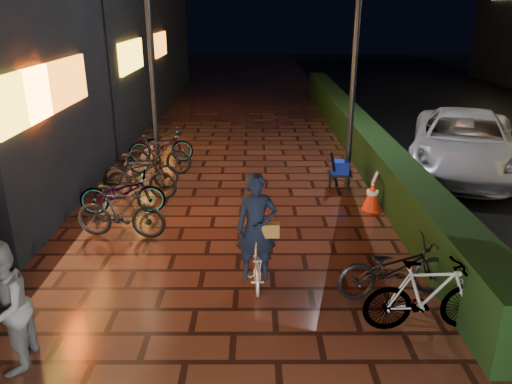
{
  "coord_description": "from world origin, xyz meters",
  "views": [
    {
      "loc": [
        0.28,
        -6.56,
        4.0
      ],
      "look_at": [
        0.3,
        1.23,
        1.1
      ],
      "focal_mm": 35.0,
      "sensor_mm": 36.0,
      "label": 1
    }
  ],
  "objects_px": {
    "bystander_person": "(4,308)",
    "van": "(463,142)",
    "cart_assembly": "(340,169)",
    "cyclist": "(256,244)",
    "traffic_barrier": "(376,186)"
  },
  "relations": [
    {
      "from": "bystander_person",
      "to": "van",
      "type": "bearing_deg",
      "value": 127.25
    },
    {
      "from": "van",
      "to": "cart_assembly",
      "type": "height_order",
      "value": "van"
    },
    {
      "from": "van",
      "to": "bystander_person",
      "type": "bearing_deg",
      "value": -117.37
    },
    {
      "from": "cyclist",
      "to": "traffic_barrier",
      "type": "bearing_deg",
      "value": 53.1
    },
    {
      "from": "cyclist",
      "to": "cart_assembly",
      "type": "relative_size",
      "value": 1.76
    },
    {
      "from": "traffic_barrier",
      "to": "cart_assembly",
      "type": "height_order",
      "value": "cart_assembly"
    },
    {
      "from": "van",
      "to": "cart_assembly",
      "type": "distance_m",
      "value": 3.69
    },
    {
      "from": "cyclist",
      "to": "cart_assembly",
      "type": "height_order",
      "value": "cyclist"
    },
    {
      "from": "van",
      "to": "cyclist",
      "type": "relative_size",
      "value": 3.05
    },
    {
      "from": "van",
      "to": "cyclist",
      "type": "bearing_deg",
      "value": -113.37
    },
    {
      "from": "cart_assembly",
      "to": "bystander_person",
      "type": "bearing_deg",
      "value": -128.45
    },
    {
      "from": "bystander_person",
      "to": "traffic_barrier",
      "type": "distance_m",
      "value": 7.72
    },
    {
      "from": "van",
      "to": "traffic_barrier",
      "type": "distance_m",
      "value": 3.42
    },
    {
      "from": "cyclist",
      "to": "traffic_barrier",
      "type": "relative_size",
      "value": 1.14
    },
    {
      "from": "traffic_barrier",
      "to": "bystander_person",
      "type": "bearing_deg",
      "value": -135.51
    }
  ]
}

